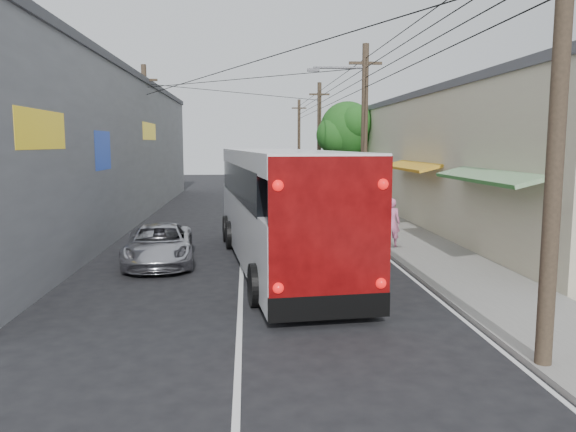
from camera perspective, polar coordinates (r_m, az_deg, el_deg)
name	(u,v)px	position (r m, az deg, el deg)	size (l,w,h in m)	color
ground	(239,338)	(11.50, -4.99, -12.21)	(120.00, 120.00, 0.00)	black
sidewalk	(360,212)	(31.70, 7.31, 0.44)	(3.00, 80.00, 0.12)	slate
building_right	(428,155)	(34.57, 14.08, 5.99)	(7.09, 40.00, 6.25)	beige
building_left	(72,148)	(30.11, -21.11, 6.50)	(7.20, 36.00, 7.25)	gray
utility_poles	(300,139)	(31.30, 1.20, 7.87)	(11.80, 45.28, 8.00)	#473828
street_tree	(348,131)	(37.46, 6.14, 8.58)	(4.40, 4.00, 6.60)	#3F2B19
coach_bus	(279,206)	(17.70, -0.93, 1.01)	(4.00, 12.85, 3.64)	white
jeepney	(159,245)	(18.45, -12.96, -2.85)	(2.10, 4.56, 1.27)	#B6B4BC
parked_suv	(337,206)	(27.59, 5.03, 1.03)	(2.29, 5.63, 1.63)	#A4A3AB
parked_car_mid	(322,198)	(33.05, 3.43, 1.86)	(1.62, 4.03, 1.37)	#25262A
parked_car_far	(293,184)	(43.72, 0.55, 3.31)	(1.61, 4.63, 1.53)	black
pedestrian_near	(391,222)	(20.69, 10.44, -0.65)	(0.65, 0.42, 1.77)	#CB6B95
pedestrian_far	(349,201)	(28.81, 6.25, 1.55)	(0.81, 0.63, 1.66)	#8194BC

